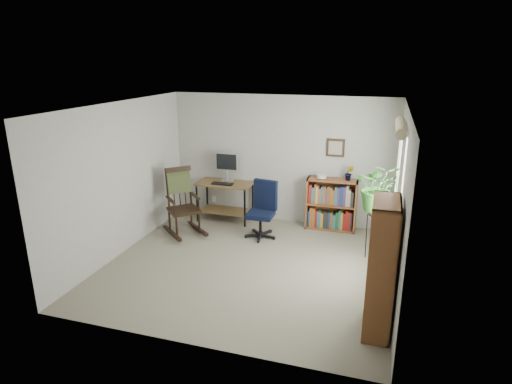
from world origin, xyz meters
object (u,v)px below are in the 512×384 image
(office_chair, at_px, (260,210))
(desk, at_px, (225,201))
(rocking_chair, at_px, (183,201))
(tall_bookshelf, at_px, (381,267))
(low_bookshelf, at_px, (331,204))

(office_chair, bearing_deg, desk, 154.50)
(rocking_chair, height_order, tall_bookshelf, tall_bookshelf)
(low_bookshelf, height_order, tall_bookshelf, tall_bookshelf)
(tall_bookshelf, bearing_deg, desk, 136.54)
(rocking_chair, bearing_deg, desk, 16.98)
(desk, bearing_deg, office_chair, -35.10)
(office_chair, height_order, low_bookshelf, office_chair)
(desk, bearing_deg, rocking_chair, -118.94)
(office_chair, xyz_separation_m, tall_bookshelf, (2.04, -2.16, 0.28))
(desk, relative_size, office_chair, 1.03)
(desk, xyz_separation_m, low_bookshelf, (2.02, 0.12, 0.10))
(office_chair, bearing_deg, rocking_chair, -161.63)
(desk, height_order, low_bookshelf, low_bookshelf)
(office_chair, distance_m, rocking_chair, 1.38)
(low_bookshelf, xyz_separation_m, tall_bookshelf, (0.92, -2.91, 0.31))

